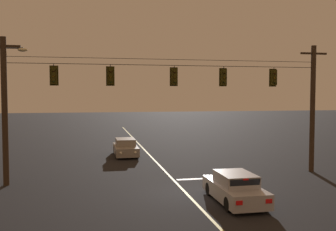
% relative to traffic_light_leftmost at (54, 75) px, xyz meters
% --- Properties ---
extents(ground_plane, '(180.00, 180.00, 0.00)m').
position_rel_traffic_light_leftmost_xyz_m(ground_plane, '(6.70, -3.57, -6.07)').
color(ground_plane, black).
extents(lane_centre_stripe, '(0.14, 60.00, 0.01)m').
position_rel_traffic_light_leftmost_xyz_m(lane_centre_stripe, '(6.70, 6.02, -6.06)').
color(lane_centre_stripe, '#D1C64C').
rests_on(lane_centre_stripe, ground).
extents(stop_bar_paint, '(3.40, 0.36, 0.01)m').
position_rel_traffic_light_leftmost_xyz_m(stop_bar_paint, '(8.60, -0.58, -6.06)').
color(stop_bar_paint, silver).
rests_on(stop_bar_paint, ground).
extents(signal_span_assembly, '(20.41, 0.32, 8.12)m').
position_rel_traffic_light_leftmost_xyz_m(signal_span_assembly, '(6.70, 0.02, -1.85)').
color(signal_span_assembly, '#38281C').
rests_on(signal_span_assembly, ground).
extents(traffic_light_leftmost, '(0.48, 0.41, 1.22)m').
position_rel_traffic_light_leftmost_xyz_m(traffic_light_leftmost, '(0.00, 0.00, 0.00)').
color(traffic_light_leftmost, black).
extents(traffic_light_left_inner, '(0.48, 0.41, 1.22)m').
position_rel_traffic_light_leftmost_xyz_m(traffic_light_left_inner, '(3.12, 0.00, 0.00)').
color(traffic_light_left_inner, black).
extents(traffic_light_centre, '(0.48, 0.41, 1.22)m').
position_rel_traffic_light_leftmost_xyz_m(traffic_light_centre, '(6.87, 0.00, 0.00)').
color(traffic_light_centre, black).
extents(traffic_light_right_inner, '(0.48, 0.41, 1.22)m').
position_rel_traffic_light_leftmost_xyz_m(traffic_light_right_inner, '(9.96, 0.00, 0.00)').
color(traffic_light_right_inner, black).
extents(traffic_light_rightmost, '(0.48, 0.41, 1.22)m').
position_rel_traffic_light_leftmost_xyz_m(traffic_light_rightmost, '(13.27, 0.00, 0.00)').
color(traffic_light_rightmost, black).
extents(car_waiting_near_lane, '(1.80, 4.33, 1.39)m').
position_rel_traffic_light_leftmost_xyz_m(car_waiting_near_lane, '(8.52, -5.58, -5.42)').
color(car_waiting_near_lane, '#A5A5AD').
rests_on(car_waiting_near_lane, ground).
extents(car_oncoming_lead, '(1.80, 4.42, 1.39)m').
position_rel_traffic_light_leftmost_xyz_m(car_oncoming_lead, '(4.74, 8.83, -5.42)').
color(car_oncoming_lead, gray).
rests_on(car_oncoming_lead, ground).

